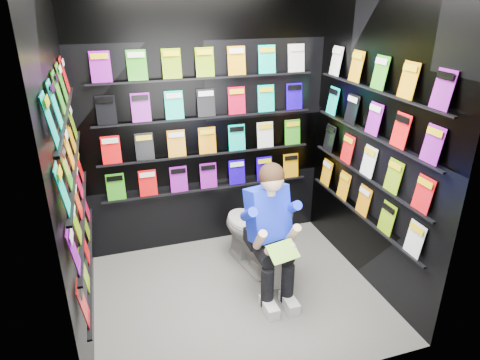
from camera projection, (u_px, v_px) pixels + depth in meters
name	position (u px, v px, depth m)	size (l,w,h in m)	color
floor	(238.00, 296.00, 3.74)	(2.40, 2.40, 0.00)	#5B5B59
wall_back	(206.00, 122.00, 4.09)	(2.40, 0.04, 2.60)	black
wall_front	(292.00, 216.00, 2.35)	(2.40, 0.04, 2.60)	black
wall_left	(68.00, 175.00, 2.88)	(0.04, 2.00, 2.60)	black
wall_right	(375.00, 141.00, 3.56)	(0.04, 2.00, 2.60)	black
comics_back	(207.00, 122.00, 4.07)	(2.10, 0.06, 1.37)	red
comics_left	(73.00, 174.00, 2.89)	(0.06, 1.70, 1.37)	red
comics_right	(372.00, 141.00, 3.55)	(0.06, 1.70, 1.37)	red
toilet	(252.00, 230.00, 4.05)	(0.42, 0.75, 0.73)	white
longbox	(273.00, 264.00, 3.93)	(0.20, 0.37, 0.28)	silver
longbox_lid	(273.00, 250.00, 3.87)	(0.22, 0.39, 0.03)	silver
reader	(267.00, 214.00, 3.57)	(0.47, 0.69, 1.26)	#1329ED
held_comic	(283.00, 252.00, 3.33)	(0.25, 0.01, 0.17)	green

